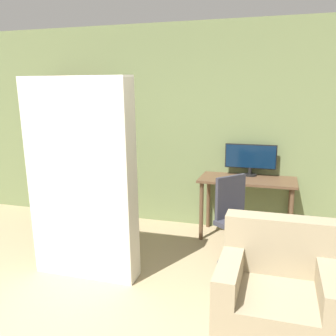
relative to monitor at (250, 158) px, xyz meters
name	(u,v)px	position (x,y,z in m)	size (l,w,h in m)	color
wall_back	(176,127)	(-1.02, 0.13, 0.36)	(8.00, 0.06, 2.70)	#6B7A4C
desk	(247,188)	(-0.01, -0.19, -0.35)	(1.17, 0.58, 0.76)	brown
monitor	(250,158)	(0.00, 0.00, 0.00)	(0.64, 0.17, 0.40)	black
office_chair	(239,231)	(-0.01, -1.02, -0.60)	(0.62, 0.62, 0.95)	#4C4C51
bookshelf	(74,148)	(-2.52, -0.01, 0.02)	(0.82, 0.29, 2.03)	brown
mattress_near	(82,180)	(-1.44, -1.68, -0.01)	(1.05, 0.33, 1.96)	silver
armchair	(277,295)	(0.39, -2.10, -0.67)	(0.85, 0.80, 0.85)	gray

